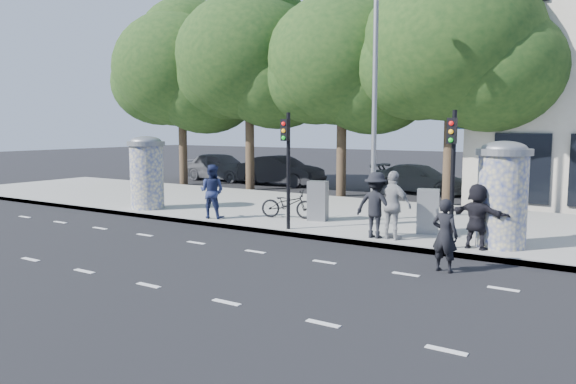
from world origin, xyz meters
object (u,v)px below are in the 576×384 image
Objects in this scene: car_right at (420,179)px; bicycle at (288,204)px; ped_e at (393,205)px; cabinet_right at (428,211)px; street_lamp at (374,74)px; ped_d at (376,205)px; car_left at (221,166)px; man_road at (445,235)px; traffic_pole_far at (452,165)px; ped_f at (477,216)px; ad_column_left at (147,171)px; traffic_pole_near at (287,158)px; cabinet_left at (318,201)px; ad_column_right at (502,192)px; ped_c at (212,191)px; car_mid at (281,171)px.

bicycle is at bearing -179.12° from car_right.
cabinet_right is at bearing -99.50° from ped_e.
ped_d is (1.29, -2.58, -3.75)m from street_lamp.
car_left is (-14.89, 11.34, -0.22)m from ped_d.
car_right is (11.84, 0.54, -0.16)m from car_left.
bicycle is at bearing -20.15° from man_road.
bicycle is 4.75m from cabinet_right.
ped_e reaches higher than man_road.
car_right is at bearing -62.70° from ped_e.
traffic_pole_far is at bearing -39.88° from street_lamp.
ped_d is at bearing 10.46° from ped_f.
car_right is at bearing -55.17° from ped_f.
ad_column_left is 0.78× the size of traffic_pole_near.
ped_f is at bearing -28.81° from cabinet_left.
ad_column_right is 5.91m from traffic_pole_near.
car_left reaches higher than cabinet_left.
ad_column_right is 1.44× the size of ped_e.
ped_c is at bearing -0.04° from ped_d.
cabinet_right is at bearing 161.28° from ad_column_right.
man_road is 0.35× the size of car_right.
ped_f is (3.96, -2.51, -3.83)m from street_lamp.
ped_c is at bearing 8.90° from ped_f.
ad_column_right reaches higher than cabinet_left.
bicycle is 0.38× the size of car_mid.
ped_d is 0.39× the size of car_right.
ad_column_left is 0.33× the size of street_lamp.
street_lamp reaches higher than car_right.
ad_column_right reaches higher than ped_e.
ped_d is 3.15m from cabinet_left.
cabinet_left is (-3.20, 1.55, -0.29)m from ped_e.
street_lamp is at bearing -165.31° from ped_c.
cabinet_left is at bearing -168.59° from ped_c.
ad_column_right is at bearing 0.92° from ad_column_left.
car_left is (-17.40, 13.31, 0.02)m from man_road.
cabinet_left is (-1.43, -1.01, -4.01)m from street_lamp.
traffic_pole_near is 1.85× the size of ped_e.
ped_d is 0.37× the size of car_left.
cabinet_left is 12.23m from car_mid.
cabinet_left is at bearing -25.91° from man_road.
traffic_pole_far is 2.71× the size of cabinet_right.
traffic_pole_far is at bearing -179.25° from ped_e.
ped_c is (-8.98, -0.56, -0.50)m from ad_column_right.
traffic_pole_far is (-1.00, -0.91, 0.69)m from ad_column_right.
street_lamp is at bearing -41.89° from man_road.
ad_column_right is at bearing -118.56° from ped_f.
ad_column_right is 1.48× the size of bicycle.
ad_column_left is 1.48× the size of bicycle.
ad_column_left is 1.00× the size of ad_column_right.
ped_c is at bearing 104.00° from bicycle.
ped_e is 1.13× the size of ped_f.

